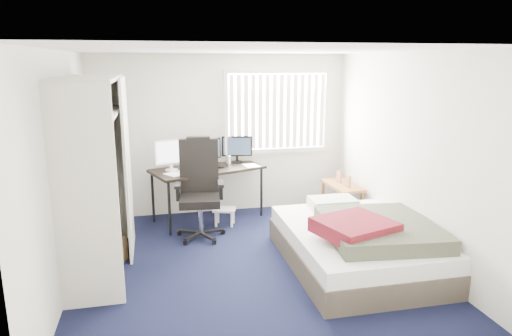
{
  "coord_description": "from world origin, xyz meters",
  "views": [
    {
      "loc": [
        -1.03,
        -4.97,
        2.38
      ],
      "look_at": [
        0.18,
        0.4,
        1.09
      ],
      "focal_mm": 32.0,
      "sensor_mm": 36.0,
      "label": 1
    }
  ],
  "objects_px": {
    "desk": "(207,166)",
    "office_chair": "(200,199)",
    "bed": "(359,243)",
    "nightstand": "(342,188)"
  },
  "relations": [
    {
      "from": "desk",
      "to": "bed",
      "type": "height_order",
      "value": "desk"
    },
    {
      "from": "desk",
      "to": "nightstand",
      "type": "height_order",
      "value": "desk"
    },
    {
      "from": "office_chair",
      "to": "nightstand",
      "type": "xyz_separation_m",
      "value": [
        2.21,
        0.24,
        -0.05
      ]
    },
    {
      "from": "office_chair",
      "to": "bed",
      "type": "distance_m",
      "value": 2.24
    },
    {
      "from": "desk",
      "to": "nightstand",
      "type": "distance_m",
      "value": 2.1
    },
    {
      "from": "desk",
      "to": "bed",
      "type": "xyz_separation_m",
      "value": [
        1.54,
        -2.08,
        -0.54
      ]
    },
    {
      "from": "nightstand",
      "to": "bed",
      "type": "relative_size",
      "value": 0.38
    },
    {
      "from": "bed",
      "to": "office_chair",
      "type": "bearing_deg",
      "value": 140.82
    },
    {
      "from": "desk",
      "to": "office_chair",
      "type": "relative_size",
      "value": 1.32
    },
    {
      "from": "desk",
      "to": "bed",
      "type": "relative_size",
      "value": 0.85
    }
  ]
}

